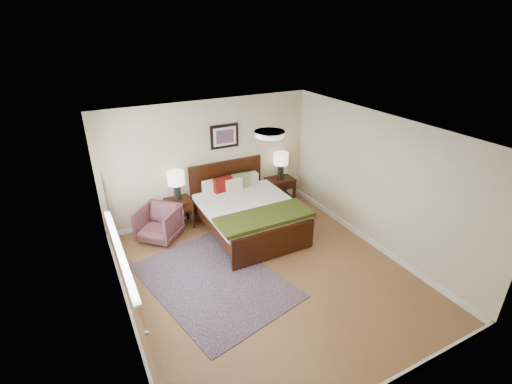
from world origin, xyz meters
TOP-DOWN VIEW (x-y plane):
  - floor at (0.00, 0.00)m, footprint 5.00×5.00m
  - back_wall at (0.00, 2.50)m, footprint 4.50×0.04m
  - front_wall at (0.00, -2.50)m, footprint 4.50×0.04m
  - left_wall at (-2.25, 0.00)m, footprint 0.04×5.00m
  - right_wall at (2.25, 0.00)m, footprint 0.04×5.00m
  - ceiling at (0.00, 0.00)m, footprint 4.50×5.00m
  - window at (-2.20, 0.70)m, footprint 0.11×2.72m
  - door at (-2.23, -1.75)m, footprint 0.06×1.00m
  - ceil_fixture at (0.00, 0.00)m, footprint 0.44×0.44m
  - bed at (0.34, 1.44)m, footprint 1.78×2.15m
  - wall_art at (0.34, 2.47)m, footprint 0.62×0.05m
  - nightstand_left at (-0.81, 2.25)m, footprint 0.51×0.46m
  - nightstand_right at (1.60, 2.26)m, footprint 0.60×0.45m
  - lamp_left at (-0.81, 2.27)m, footprint 0.33×0.33m
  - lamp_right at (1.60, 2.27)m, footprint 0.33×0.33m
  - armchair at (-1.30, 1.99)m, footprint 1.02×1.02m
  - rug_persian at (-0.86, 0.29)m, footprint 2.38×2.95m
  - rug_navy at (1.45, 1.80)m, footprint 0.93×1.29m

SIDE VIEW (x-z plane):
  - floor at x=0.00m, z-range 0.00..0.00m
  - rug_persian at x=-0.86m, z-range 0.00..0.01m
  - rug_navy at x=1.45m, z-range 0.00..0.01m
  - armchair at x=-1.30m, z-range 0.00..0.67m
  - nightstand_right at x=1.60m, z-range 0.07..0.67m
  - nightstand_left at x=-0.81m, z-range 0.18..0.78m
  - bed at x=0.34m, z-range -0.04..1.11m
  - lamp_right at x=1.60m, z-range 0.72..1.33m
  - lamp_left at x=-0.81m, z-range 0.73..1.34m
  - door at x=-2.23m, z-range -0.02..2.16m
  - back_wall at x=0.00m, z-range 0.00..2.50m
  - front_wall at x=0.00m, z-range 0.00..2.50m
  - left_wall at x=-2.25m, z-range 0.00..2.50m
  - right_wall at x=2.25m, z-range 0.00..2.50m
  - window at x=-2.20m, z-range 0.72..2.04m
  - wall_art at x=0.34m, z-range 1.47..1.97m
  - ceil_fixture at x=0.00m, z-range 2.43..2.50m
  - ceiling at x=0.00m, z-range 2.49..2.51m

